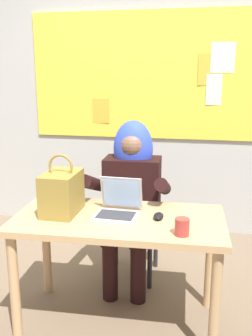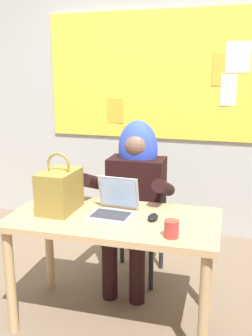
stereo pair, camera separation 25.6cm
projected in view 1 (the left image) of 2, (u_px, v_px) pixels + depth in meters
ground_plane at (117, 324)px, 2.47m from camera, size 24.00×24.00×0.00m
wall_back_bulletin at (154, 82)px, 3.71m from camera, size 6.48×1.84×2.97m
desk_main at (119, 233)px, 2.35m from camera, size 1.30×0.70×0.72m
chair_at_desk at (134, 213)px, 3.04m from camera, size 0.43×0.43×0.89m
person_costumed at (131, 190)px, 2.86m from camera, size 0.60×0.61×1.24m
laptop at (118, 207)px, 2.36m from camera, size 0.27×0.27×0.22m
computer_mouse at (159, 216)px, 2.29m from camera, size 0.06×0.11×0.03m
handbag at (62, 192)px, 2.36m from camera, size 0.20×0.30×0.38m
coffee_mug at (182, 227)px, 2.05m from camera, size 0.08×0.08×0.09m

